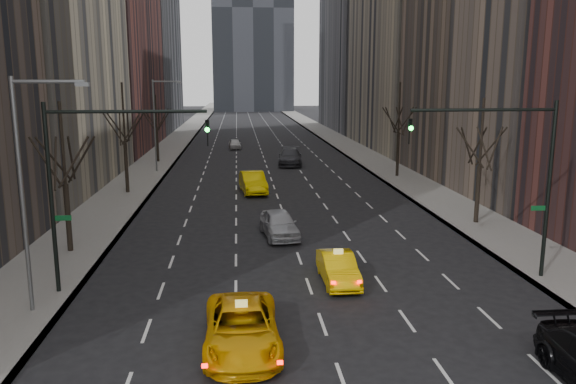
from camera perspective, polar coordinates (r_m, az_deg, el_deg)
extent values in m
cube|color=slate|center=(82.51, -11.55, 4.77)|extent=(4.50, 320.00, 0.15)
cube|color=slate|center=(83.42, 5.49, 5.01)|extent=(4.50, 320.00, 0.15)
cylinder|color=black|center=(31.63, -21.44, -2.44)|extent=(0.28, 0.28, 3.57)
cylinder|color=black|center=(31.00, -21.95, 4.61)|extent=(0.16, 0.16, 4.25)
cylinder|color=black|center=(31.87, -21.15, 3.20)|extent=(0.42, 1.80, 2.52)
cylinder|color=black|center=(31.16, -20.26, 3.09)|extent=(1.74, 0.72, 2.52)
cylinder|color=black|center=(30.39, -20.94, 2.86)|extent=(1.46, 1.25, 2.52)
cylinder|color=black|center=(30.34, -22.55, 2.73)|extent=(0.42, 1.80, 2.52)
cylinder|color=black|center=(31.07, -23.41, 2.84)|extent=(1.74, 0.72, 2.52)
cylinder|color=black|center=(31.82, -22.69, 3.07)|extent=(1.46, 1.25, 2.52)
cylinder|color=black|center=(46.89, -16.09, 2.38)|extent=(0.28, 0.28, 3.99)
cylinder|color=black|center=(46.45, -16.38, 7.71)|extent=(0.16, 0.16, 4.75)
cylinder|color=black|center=(47.33, -15.93, 6.40)|extent=(0.42, 1.80, 2.52)
cylinder|color=black|center=(46.67, -15.26, 6.37)|extent=(1.74, 0.72, 2.52)
cylinder|color=black|center=(45.86, -15.63, 6.28)|extent=(1.46, 1.25, 2.52)
cylinder|color=black|center=(45.73, -16.69, 6.21)|extent=(0.42, 1.80, 2.52)
cylinder|color=black|center=(46.40, -17.36, 6.23)|extent=(1.74, 0.72, 2.52)
cylinder|color=black|center=(47.20, -16.97, 6.33)|extent=(1.46, 1.25, 2.52)
cylinder|color=black|center=(64.54, -13.11, 4.54)|extent=(0.28, 0.28, 3.36)
cylinder|color=black|center=(64.24, -13.26, 7.80)|extent=(0.16, 0.16, 4.00)
cylinder|color=black|center=(65.10, -12.99, 7.17)|extent=(0.42, 1.80, 2.52)
cylinder|color=black|center=(64.47, -12.48, 7.16)|extent=(1.74, 0.72, 2.52)
cylinder|color=black|center=(63.65, -12.71, 7.10)|extent=(1.46, 1.25, 2.52)
cylinder|color=black|center=(63.47, -13.47, 7.06)|extent=(0.42, 1.80, 2.52)
cylinder|color=black|center=(64.11, -13.99, 7.07)|extent=(1.74, 0.72, 2.52)
cylinder|color=black|center=(64.92, -13.74, 7.13)|extent=(1.46, 1.25, 2.52)
cylinder|color=black|center=(37.41, 18.70, -0.24)|extent=(0.28, 0.28, 3.57)
cylinder|color=black|center=(36.88, 19.08, 5.72)|extent=(0.16, 0.16, 4.25)
cylinder|color=black|center=(37.79, 18.68, 4.50)|extent=(0.42, 1.80, 2.52)
cylinder|color=black|center=(37.56, 19.94, 4.38)|extent=(1.74, 0.72, 2.52)
cylinder|color=black|center=(36.74, 20.28, 4.22)|extent=(1.46, 1.25, 2.52)
cylinder|color=black|center=(36.13, 19.32, 4.18)|extent=(0.42, 1.80, 2.52)
cylinder|color=black|center=(36.37, 18.01, 4.30)|extent=(1.74, 0.72, 2.52)
cylinder|color=black|center=(37.20, 17.72, 4.46)|extent=(1.46, 1.25, 2.52)
cylinder|color=black|center=(54.10, 11.09, 3.73)|extent=(0.28, 0.28, 3.99)
cylinder|color=black|center=(53.73, 11.26, 8.36)|extent=(0.16, 0.16, 4.75)
cylinder|color=black|center=(54.65, 11.12, 7.20)|extent=(0.42, 1.80, 2.52)
cylinder|color=black|center=(54.31, 11.95, 7.14)|extent=(1.74, 0.72, 2.52)
cylinder|color=black|center=(53.45, 12.06, 7.08)|extent=(1.46, 1.25, 2.52)
cylinder|color=black|center=(52.94, 11.32, 7.07)|extent=(0.42, 1.80, 2.52)
cylinder|color=black|center=(53.29, 10.46, 7.13)|extent=(1.74, 0.72, 2.52)
cylinder|color=black|center=(54.14, 10.38, 7.19)|extent=(1.46, 1.25, 2.52)
cylinder|color=black|center=(25.22, -22.91, -0.70)|extent=(0.18, 0.18, 8.00)
cylinder|color=black|center=(23.97, -16.09, 7.86)|extent=(6.50, 0.14, 0.14)
imported|color=black|center=(23.65, -8.18, 5.95)|extent=(0.18, 0.22, 1.10)
sphere|color=#0CFF33|center=(23.45, -8.21, 6.28)|extent=(0.20, 0.20, 0.20)
cube|color=#0C5926|center=(25.27, -21.91, -2.47)|extent=(0.70, 0.04, 0.22)
cylinder|color=black|center=(27.72, 24.96, 0.13)|extent=(0.18, 0.18, 8.00)
cylinder|color=black|center=(25.83, 19.30, 7.88)|extent=(6.50, 0.14, 0.14)
imported|color=black|center=(24.73, 12.25, 6.04)|extent=(0.18, 0.22, 1.10)
sphere|color=#0CFF33|center=(24.55, 12.39, 6.35)|extent=(0.20, 0.20, 0.20)
cube|color=#0C5926|center=(27.67, 24.10, -1.51)|extent=(0.70, 0.04, 0.22)
cylinder|color=slate|center=(23.41, -25.40, -0.52)|extent=(0.16, 0.16, 9.00)
cylinder|color=slate|center=(22.58, -23.18, 10.28)|extent=(2.60, 0.14, 0.14)
cube|color=slate|center=(22.25, -20.17, 10.23)|extent=(0.50, 0.22, 0.15)
cylinder|color=slate|center=(57.26, -13.39, 6.56)|extent=(0.16, 0.16, 9.00)
cylinder|color=slate|center=(56.93, -12.27, 10.92)|extent=(2.60, 0.14, 0.14)
cube|color=slate|center=(56.80, -11.04, 10.86)|extent=(0.50, 0.22, 0.15)
imported|color=#EEA605|center=(19.62, -4.71, -13.57)|extent=(2.58, 5.47, 1.51)
imported|color=#FFC705|center=(25.64, 5.11, -7.71)|extent=(1.49, 4.13, 1.35)
imported|color=#ABADB3|center=(32.85, -0.90, -3.23)|extent=(2.39, 4.78, 1.56)
imported|color=yellow|center=(45.97, -3.58, 1.00)|extent=(2.37, 5.36, 1.71)
imported|color=#303036|center=(61.27, 0.21, 3.61)|extent=(3.08, 6.39, 1.79)
imported|color=silver|center=(76.35, -5.42, 4.89)|extent=(1.80, 4.00, 1.33)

